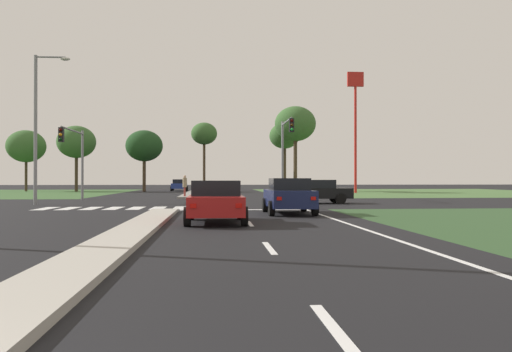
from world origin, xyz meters
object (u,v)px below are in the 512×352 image
object	(u,v)px
car_black_near	(315,191)
pedestrian_at_median	(185,183)
fastfood_pole_sign	(355,106)
traffic_signal_far_right	(286,144)
car_red_fourth	(216,201)
treeline_fifth	(284,137)
treeline_second	(76,142)
treeline_fourth	(204,134)
treeline_sixth	(295,124)
car_blue_second	(179,185)
treeline_third	(144,146)
street_lamp_second	(38,121)
car_navy_third	(289,196)
treeline_near	(26,146)
traffic_signal_far_left	(75,149)

from	to	relation	value
car_black_near	pedestrian_at_median	size ratio (longest dim) A/B	2.67
fastfood_pole_sign	traffic_signal_far_right	bearing A→B (deg)	-121.17
car_red_fourth	treeline_fifth	xyz separation A→B (m)	(9.07, 46.40, 6.29)
treeline_second	treeline_fifth	size ratio (longest dim) A/B	0.92
treeline_second	treeline_fourth	bearing A→B (deg)	1.88
traffic_signal_far_right	treeline_sixth	distance (m)	23.11
pedestrian_at_median	fastfood_pole_sign	size ratio (longest dim) A/B	0.13
car_blue_second	treeline_third	xyz separation A→B (m)	(-4.04, -3.18, 4.80)
street_lamp_second	treeline_sixth	xyz separation A→B (m)	(20.13, 28.52, 3.16)
pedestrian_at_median	treeline_third	distance (m)	22.30
car_navy_third	street_lamp_second	world-z (taller)	street_lamp_second
fastfood_pole_sign	treeline_second	bearing A→B (deg)	164.35
fastfood_pole_sign	treeline_fifth	size ratio (longest dim) A/B	1.51
treeline_sixth	street_lamp_second	bearing A→B (deg)	-125.22
car_blue_second	treeline_fifth	bearing A→B (deg)	176.66
car_navy_third	street_lamp_second	size ratio (longest dim) A/B	0.47
treeline_second	treeline_near	bearing A→B (deg)	165.47
pedestrian_at_median	treeline_sixth	xyz separation A→B (m)	(12.11, 18.41, 6.95)
car_blue_second	traffic_signal_far_right	world-z (taller)	traffic_signal_far_right
treeline_fifth	car_blue_second	bearing A→B (deg)	176.66
treeline_second	treeline_fourth	xyz separation A→B (m)	(15.63, 0.51, 1.13)
car_navy_third	treeline_third	distance (m)	41.76
street_lamp_second	treeline_near	xyz separation A→B (m)	(-13.09, 33.91, 0.67)
car_black_near	pedestrian_at_median	xyz separation A→B (m)	(-8.73, 9.69, 0.41)
car_navy_third	traffic_signal_far_right	size ratio (longest dim) A/B	0.69
traffic_signal_far_right	treeline_fifth	bearing A→B (deg)	82.05
treeline_fourth	treeline_sixth	world-z (taller)	treeline_sixth
car_blue_second	treeline_near	xyz separation A→B (m)	(-19.02, -0.36, 4.86)
car_black_near	fastfood_pole_sign	size ratio (longest dim) A/B	0.34
car_black_near	treeline_sixth	world-z (taller)	treeline_sixth
treeline_near	treeline_fifth	xyz separation A→B (m)	(32.61, -0.44, 1.43)
treeline_second	pedestrian_at_median	bearing A→B (deg)	-56.70
car_red_fourth	street_lamp_second	bearing A→B (deg)	128.95
car_black_near	street_lamp_second	bearing A→B (deg)	91.41
car_navy_third	car_red_fourth	bearing A→B (deg)	-127.31
treeline_sixth	treeline_fifth	bearing A→B (deg)	97.05
treeline_fifth	treeline_near	bearing A→B (deg)	179.23
car_blue_second	fastfood_pole_sign	xyz separation A→B (m)	(20.01, -11.15, 8.83)
traffic_signal_far_right	car_blue_second	bearing A→B (deg)	109.21
car_red_fourth	street_lamp_second	size ratio (longest dim) A/B	0.47
treeline_second	treeline_fourth	distance (m)	15.68
treeline_fourth	treeline_second	bearing A→B (deg)	-178.12
traffic_signal_far_right	traffic_signal_far_left	distance (m)	15.21
traffic_signal_far_left	street_lamp_second	bearing A→B (deg)	-95.04
car_blue_second	pedestrian_at_median	size ratio (longest dim) A/B	2.44
traffic_signal_far_right	car_navy_third	bearing A→B (deg)	-97.80
car_black_near	treeline_third	size ratio (longest dim) A/B	0.61
car_blue_second	treeline_near	distance (m)	19.63
car_black_near	treeline_second	size ratio (longest dim) A/B	0.56
pedestrian_at_median	car_red_fourth	bearing A→B (deg)	-142.99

